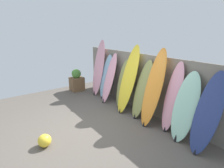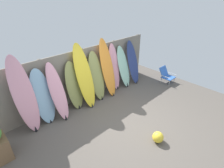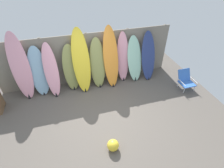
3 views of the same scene
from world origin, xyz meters
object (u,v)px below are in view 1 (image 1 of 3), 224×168
at_px(surfboard_pink_0, 99,68).
at_px(surfboard_olive_3, 123,84).
at_px(surfboard_skyblue_1, 106,77).
at_px(surfboard_olive_5, 142,90).
at_px(surfboard_seafoam_8, 185,108).
at_px(surfboard_orange_6, 153,88).
at_px(surfboard_navy_9, 207,114).
at_px(surfboard_yellow_4, 128,80).
at_px(beach_ball, 45,141).
at_px(planter_box, 77,81).
at_px(surfboard_pink_7, 172,98).
at_px(surfboard_pink_2, 109,79).

bearing_deg(surfboard_pink_0, surfboard_olive_3, -0.06).
distance_m(surfboard_skyblue_1, surfboard_olive_5, 1.92).
height_order(surfboard_olive_3, surfboard_seafoam_8, surfboard_seafoam_8).
relative_size(surfboard_orange_6, surfboard_seafoam_8, 1.28).
bearing_deg(surfboard_olive_3, surfboard_skyblue_1, 178.65).
relative_size(surfboard_olive_5, surfboard_navy_9, 0.98).
relative_size(surfboard_pink_0, surfboard_yellow_4, 1.03).
height_order(surfboard_olive_3, surfboard_orange_6, surfboard_orange_6).
bearing_deg(surfboard_orange_6, surfboard_olive_3, 175.79).
bearing_deg(surfboard_olive_3, beach_ball, -76.80).
bearing_deg(surfboard_seafoam_8, beach_ball, -120.60).
height_order(surfboard_pink_0, planter_box, surfboard_pink_0).
relative_size(surfboard_yellow_4, surfboard_olive_5, 1.22).
bearing_deg(surfboard_navy_9, surfboard_olive_3, 178.09).
height_order(surfboard_skyblue_1, planter_box, surfboard_skyblue_1).
height_order(surfboard_pink_0, surfboard_seafoam_8, surfboard_pink_0).
height_order(surfboard_olive_3, surfboard_navy_9, surfboard_navy_9).
height_order(surfboard_olive_3, surfboard_olive_5, surfboard_olive_5).
height_order(surfboard_yellow_4, surfboard_seafoam_8, surfboard_yellow_4).
bearing_deg(beach_ball, surfboard_yellow_4, 96.19).
height_order(surfboard_pink_7, beach_ball, surfboard_pink_7).
xyz_separation_m(surfboard_pink_0, surfboard_pink_7, (3.33, 0.05, -0.19)).
height_order(surfboard_olive_5, surfboard_pink_7, surfboard_pink_7).
xyz_separation_m(surfboard_skyblue_1, surfboard_yellow_4, (1.38, -0.11, 0.22)).
bearing_deg(planter_box, surfboard_pink_2, 12.64).
bearing_deg(surfboard_yellow_4, surfboard_pink_2, -179.24).
height_order(surfboard_pink_2, planter_box, surfboard_pink_2).
bearing_deg(surfboard_pink_0, beach_ball, -52.45).
xyz_separation_m(surfboard_pink_0, beach_ball, (2.13, -2.78, -0.92)).
distance_m(surfboard_olive_3, planter_box, 2.52).
xyz_separation_m(surfboard_orange_6, planter_box, (-3.80, -0.41, -0.61)).
distance_m(surfboard_yellow_4, surfboard_olive_5, 0.58).
relative_size(surfboard_pink_2, planter_box, 1.87).
relative_size(surfboard_olive_3, surfboard_yellow_4, 0.76).
xyz_separation_m(surfboard_orange_6, beach_ball, (-0.71, -2.67, -0.88)).
height_order(surfboard_skyblue_1, surfboard_orange_6, surfboard_orange_6).
bearing_deg(surfboard_olive_5, surfboard_pink_0, 178.98).
relative_size(surfboard_navy_9, planter_box, 1.86).
bearing_deg(surfboard_pink_0, surfboard_orange_6, -2.05).
xyz_separation_m(surfboard_navy_9, beach_ball, (-2.12, -2.68, -0.71)).
bearing_deg(surfboard_pink_2, beach_ball, -64.56).
xyz_separation_m(surfboard_skyblue_1, surfboard_orange_6, (2.38, -0.12, 0.21)).
distance_m(surfboard_pink_0, surfboard_olive_3, 1.51).
relative_size(surfboard_pink_0, surfboard_navy_9, 1.24).
relative_size(surfboard_olive_5, planter_box, 1.83).
relative_size(planter_box, beach_ball, 3.20).
xyz_separation_m(surfboard_olive_3, surfboard_navy_9, (2.77, -0.09, 0.08)).
distance_m(surfboard_orange_6, surfboard_pink_7, 0.53).
bearing_deg(beach_ball, surfboard_pink_7, 67.02).
height_order(surfboard_olive_5, planter_box, surfboard_olive_5).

